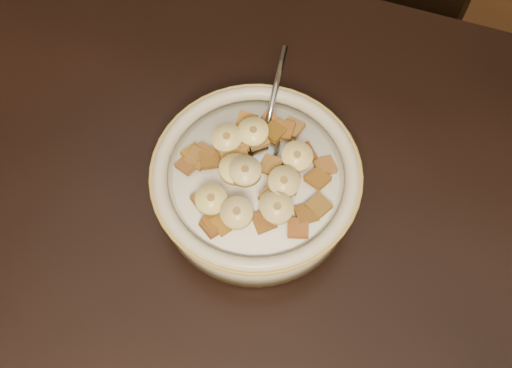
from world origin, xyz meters
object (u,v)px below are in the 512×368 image
(table, at_px, (194,305))
(spoon, at_px, (263,146))
(chair, at_px, (337,76))
(cereal_bowl, at_px, (256,186))

(table, bearing_deg, spoon, 82.94)
(chair, xyz_separation_m, cereal_bowl, (-0.00, -0.43, 0.35))
(chair, bearing_deg, spoon, -72.49)
(cereal_bowl, bearing_deg, table, -98.34)
(table, distance_m, spoon, 0.18)
(table, bearing_deg, chair, 85.82)
(chair, distance_m, spoon, 0.55)
(spoon, bearing_deg, table, 76.23)
(cereal_bowl, height_order, spoon, spoon)
(cereal_bowl, bearing_deg, spoon, 98.82)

